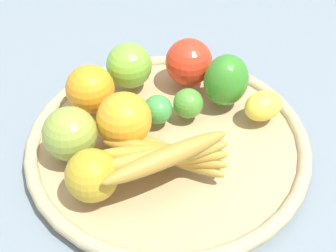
{
  "coord_description": "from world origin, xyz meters",
  "views": [
    {
      "loc": [
        -0.21,
        -0.44,
        0.52
      ],
      "look_at": [
        0.0,
        0.0,
        0.05
      ],
      "focal_mm": 48.91,
      "sensor_mm": 36.0,
      "label": 1
    }
  ],
  "objects_px": {
    "apple_3": "(189,62)",
    "apple_1": "(92,176)",
    "apple_0": "(129,66)",
    "lime_0": "(188,103)",
    "lime_1": "(158,110)",
    "orange_0": "(124,119)",
    "orange_1": "(90,89)",
    "bell_pepper": "(226,80)",
    "banana_bunch": "(165,155)",
    "apple_2": "(70,134)",
    "lemon_0": "(263,106)"
  },
  "relations": [
    {
      "from": "apple_0",
      "to": "orange_0",
      "type": "distance_m",
      "value": 0.13
    },
    {
      "from": "lime_0",
      "to": "orange_1",
      "type": "height_order",
      "value": "orange_1"
    },
    {
      "from": "apple_2",
      "to": "orange_0",
      "type": "height_order",
      "value": "orange_0"
    },
    {
      "from": "orange_1",
      "to": "lemon_0",
      "type": "xyz_separation_m",
      "value": [
        0.23,
        -0.13,
        -0.02
      ]
    },
    {
      "from": "orange_0",
      "to": "apple_3",
      "type": "bearing_deg",
      "value": 30.25
    },
    {
      "from": "lime_1",
      "to": "apple_3",
      "type": "bearing_deg",
      "value": 38.22
    },
    {
      "from": "banana_bunch",
      "to": "apple_1",
      "type": "bearing_deg",
      "value": 175.66
    },
    {
      "from": "orange_1",
      "to": "apple_1",
      "type": "xyz_separation_m",
      "value": [
        -0.05,
        -0.17,
        -0.0
      ]
    },
    {
      "from": "lime_1",
      "to": "lemon_0",
      "type": "relative_size",
      "value": 0.72
    },
    {
      "from": "apple_1",
      "to": "orange_0",
      "type": "height_order",
      "value": "orange_0"
    },
    {
      "from": "apple_3",
      "to": "lemon_0",
      "type": "distance_m",
      "value": 0.15
    },
    {
      "from": "apple_2",
      "to": "bell_pepper",
      "type": "height_order",
      "value": "bell_pepper"
    },
    {
      "from": "lime_0",
      "to": "apple_2",
      "type": "height_order",
      "value": "apple_2"
    },
    {
      "from": "apple_0",
      "to": "lime_0",
      "type": "xyz_separation_m",
      "value": [
        0.05,
        -0.11,
        -0.01
      ]
    },
    {
      "from": "apple_0",
      "to": "bell_pepper",
      "type": "relative_size",
      "value": 0.89
    },
    {
      "from": "lime_1",
      "to": "apple_2",
      "type": "xyz_separation_m",
      "value": [
        -0.14,
        -0.01,
        0.02
      ]
    },
    {
      "from": "lime_0",
      "to": "lemon_0",
      "type": "xyz_separation_m",
      "value": [
        0.1,
        -0.05,
        -0.0
      ]
    },
    {
      "from": "orange_1",
      "to": "orange_0",
      "type": "bearing_deg",
      "value": -76.06
    },
    {
      "from": "apple_3",
      "to": "apple_1",
      "type": "distance_m",
      "value": 0.28
    },
    {
      "from": "bell_pepper",
      "to": "orange_0",
      "type": "distance_m",
      "value": 0.18
    },
    {
      "from": "orange_0",
      "to": "lime_1",
      "type": "bearing_deg",
      "value": 15.95
    },
    {
      "from": "lime_1",
      "to": "apple_0",
      "type": "height_order",
      "value": "apple_0"
    },
    {
      "from": "lime_1",
      "to": "apple_0",
      "type": "bearing_deg",
      "value": 92.83
    },
    {
      "from": "apple_1",
      "to": "orange_0",
      "type": "bearing_deg",
      "value": 46.2
    },
    {
      "from": "lime_1",
      "to": "orange_1",
      "type": "xyz_separation_m",
      "value": [
        -0.08,
        0.07,
        0.02
      ]
    },
    {
      "from": "orange_1",
      "to": "bell_pepper",
      "type": "xyz_separation_m",
      "value": [
        0.2,
        -0.07,
        0.0
      ]
    },
    {
      "from": "lime_1",
      "to": "apple_1",
      "type": "relative_size",
      "value": 0.64
    },
    {
      "from": "apple_3",
      "to": "lime_0",
      "type": "bearing_deg",
      "value": -117.21
    },
    {
      "from": "apple_3",
      "to": "apple_1",
      "type": "height_order",
      "value": "apple_3"
    },
    {
      "from": "lime_0",
      "to": "apple_3",
      "type": "height_order",
      "value": "apple_3"
    },
    {
      "from": "lime_0",
      "to": "apple_1",
      "type": "distance_m",
      "value": 0.2
    },
    {
      "from": "orange_0",
      "to": "banana_bunch",
      "type": "bearing_deg",
      "value": -73.27
    },
    {
      "from": "banana_bunch",
      "to": "orange_0",
      "type": "xyz_separation_m",
      "value": [
        -0.03,
        0.08,
        0.0
      ]
    },
    {
      "from": "apple_3",
      "to": "bell_pepper",
      "type": "distance_m",
      "value": 0.08
    },
    {
      "from": "lime_0",
      "to": "banana_bunch",
      "type": "bearing_deg",
      "value": -131.58
    },
    {
      "from": "orange_1",
      "to": "apple_3",
      "type": "bearing_deg",
      "value": -0.89
    },
    {
      "from": "apple_2",
      "to": "apple_1",
      "type": "bearing_deg",
      "value": -86.69
    },
    {
      "from": "apple_2",
      "to": "lemon_0",
      "type": "relative_size",
      "value": 1.24
    },
    {
      "from": "lime_0",
      "to": "apple_3",
      "type": "bearing_deg",
      "value": 62.79
    },
    {
      "from": "lime_1",
      "to": "bell_pepper",
      "type": "relative_size",
      "value": 0.53
    },
    {
      "from": "apple_2",
      "to": "bell_pepper",
      "type": "distance_m",
      "value": 0.26
    },
    {
      "from": "lime_1",
      "to": "apple_2",
      "type": "height_order",
      "value": "apple_2"
    },
    {
      "from": "apple_0",
      "to": "lime_0",
      "type": "distance_m",
      "value": 0.13
    },
    {
      "from": "banana_bunch",
      "to": "orange_0",
      "type": "relative_size",
      "value": 2.24
    },
    {
      "from": "banana_bunch",
      "to": "lemon_0",
      "type": "height_order",
      "value": "banana_bunch"
    },
    {
      "from": "apple_1",
      "to": "banana_bunch",
      "type": "bearing_deg",
      "value": -4.34
    },
    {
      "from": "apple_0",
      "to": "apple_3",
      "type": "bearing_deg",
      "value": -20.51
    },
    {
      "from": "lime_1",
      "to": "lime_0",
      "type": "height_order",
      "value": "lime_0"
    },
    {
      "from": "apple_2",
      "to": "lemon_0",
      "type": "bearing_deg",
      "value": -9.69
    },
    {
      "from": "lemon_0",
      "to": "orange_0",
      "type": "relative_size",
      "value": 0.78
    }
  ]
}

